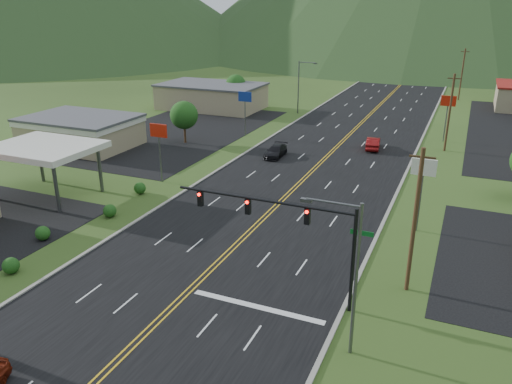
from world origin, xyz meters
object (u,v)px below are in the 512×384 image
at_px(gas_canopy, 44,149).
at_px(streetlight_west, 300,84).
at_px(streetlight_east, 351,270).
at_px(car_dark_mid, 276,152).
at_px(traffic_signal, 291,224).
at_px(car_red_far, 373,143).

bearing_deg(gas_canopy, streetlight_west, 77.87).
height_order(streetlight_east, car_dark_mid, streetlight_east).
bearing_deg(gas_canopy, car_dark_mid, 53.43).
bearing_deg(streetlight_east, gas_canopy, 160.12).
distance_m(traffic_signal, car_dark_mid, 32.46).
relative_size(traffic_signal, streetlight_west, 1.46).
bearing_deg(car_dark_mid, traffic_signal, -69.34).
xyz_separation_m(gas_canopy, car_dark_mid, (16.04, 21.62, -4.17)).
bearing_deg(streetlight_east, streetlight_west, 110.86).
xyz_separation_m(streetlight_east, car_red_far, (-6.52, 42.08, -4.39)).
bearing_deg(streetlight_west, gas_canopy, -102.13).
relative_size(traffic_signal, gas_canopy, 1.31).
bearing_deg(traffic_signal, streetlight_east, -40.39).
bearing_deg(streetlight_east, car_red_far, 98.80).
height_order(traffic_signal, streetlight_east, streetlight_east).
xyz_separation_m(streetlight_west, gas_canopy, (-10.32, -48.00, -0.31)).
bearing_deg(car_dark_mid, streetlight_west, 100.09).
height_order(traffic_signal, gas_canopy, traffic_signal).
bearing_deg(car_red_far, traffic_signal, 85.44).
bearing_deg(car_red_far, car_dark_mid, 31.25).
bearing_deg(traffic_signal, car_dark_mid, 112.79).
distance_m(traffic_signal, streetlight_east, 6.17).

